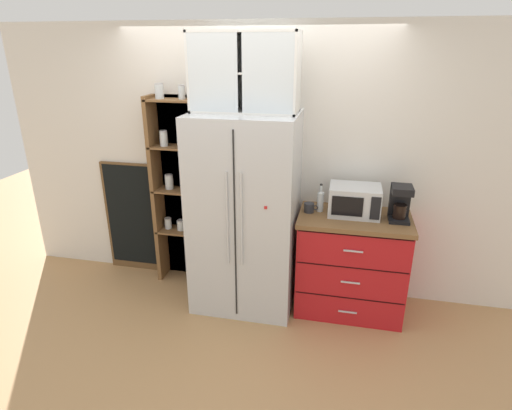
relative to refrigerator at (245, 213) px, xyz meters
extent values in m
plane|color=tan|center=(0.00, 0.01, -0.91)|extent=(10.78, 10.78, 0.00)
cube|color=silver|center=(0.00, 0.41, 0.37)|extent=(5.07, 0.10, 2.55)
cube|color=silver|center=(0.00, 0.00, 0.00)|extent=(0.92, 0.72, 1.81)
cube|color=black|center=(0.00, -0.36, 0.00)|extent=(0.01, 0.01, 1.67)
cylinder|color=silver|center=(-0.06, -0.37, 0.09)|extent=(0.02, 0.02, 0.82)
cylinder|color=silver|center=(0.06, -0.37, 0.09)|extent=(0.02, 0.02, 0.82)
cube|color=red|center=(0.26, -0.36, 0.22)|extent=(0.02, 0.01, 0.02)
cube|color=brown|center=(-0.75, 0.38, 0.05)|extent=(0.54, 0.04, 1.91)
cube|color=brown|center=(-0.98, 0.25, 0.05)|extent=(0.04, 0.23, 1.91)
cube|color=brown|center=(-0.52, 0.25, 0.05)|extent=(0.04, 0.23, 1.91)
cube|color=brown|center=(-0.75, 0.25, -0.36)|extent=(0.48, 0.23, 0.02)
cylinder|color=silver|center=(-0.89, 0.26, -0.30)|extent=(0.07, 0.07, 0.10)
cylinder|color=#382316|center=(-0.89, 0.26, -0.31)|extent=(0.06, 0.06, 0.07)
cylinder|color=#B2B2B7|center=(-0.89, 0.26, -0.24)|extent=(0.07, 0.07, 0.01)
cylinder|color=silver|center=(-0.75, 0.25, -0.30)|extent=(0.08, 0.08, 0.10)
cylinder|color=beige|center=(-0.75, 0.25, -0.31)|extent=(0.07, 0.07, 0.07)
cylinder|color=#B2B2B7|center=(-0.75, 0.25, -0.24)|extent=(0.07, 0.07, 0.01)
cylinder|color=silver|center=(-0.62, 0.24, -0.30)|extent=(0.07, 0.07, 0.10)
cylinder|color=white|center=(-0.62, 0.24, -0.31)|extent=(0.06, 0.06, 0.07)
cylinder|color=#B2B2B7|center=(-0.62, 0.24, -0.24)|extent=(0.07, 0.07, 0.01)
cube|color=brown|center=(-0.75, 0.25, 0.08)|extent=(0.48, 0.23, 0.02)
cylinder|color=silver|center=(-0.84, 0.26, 0.16)|extent=(0.08, 0.08, 0.14)
cylinder|color=#CCB78C|center=(-0.84, 0.26, 0.14)|extent=(0.07, 0.07, 0.09)
cylinder|color=#B2B2B7|center=(-0.84, 0.26, 0.23)|extent=(0.08, 0.08, 0.01)
cylinder|color=silver|center=(-0.64, 0.25, 0.15)|extent=(0.07, 0.07, 0.11)
cylinder|color=#B77A38|center=(-0.64, 0.25, 0.13)|extent=(0.06, 0.06, 0.07)
cylinder|color=#B2B2B7|center=(-0.64, 0.25, 0.20)|extent=(0.06, 0.06, 0.01)
cube|color=brown|center=(-0.75, 0.25, 0.52)|extent=(0.48, 0.23, 0.02)
cylinder|color=silver|center=(-0.85, 0.23, 0.60)|extent=(0.07, 0.07, 0.14)
cylinder|color=white|center=(-0.85, 0.23, 0.58)|extent=(0.06, 0.06, 0.09)
cylinder|color=#B2B2B7|center=(-0.85, 0.23, 0.67)|extent=(0.07, 0.07, 0.01)
cylinder|color=silver|center=(-0.66, 0.25, 0.58)|extent=(0.07, 0.07, 0.10)
cylinder|color=brown|center=(-0.66, 0.25, 0.57)|extent=(0.06, 0.06, 0.07)
cylinder|color=#B2B2B7|center=(-0.66, 0.25, 0.64)|extent=(0.06, 0.06, 0.01)
cube|color=brown|center=(-0.75, 0.25, 0.96)|extent=(0.48, 0.23, 0.02)
cylinder|color=silver|center=(-0.86, 0.23, 1.04)|extent=(0.08, 0.08, 0.13)
cylinder|color=#2D2D2D|center=(-0.86, 0.23, 1.02)|extent=(0.07, 0.07, 0.09)
cylinder|color=#B2B2B7|center=(-0.86, 0.23, 1.11)|extent=(0.08, 0.08, 0.01)
cylinder|color=silver|center=(-0.64, 0.25, 1.03)|extent=(0.06, 0.06, 0.12)
cylinder|color=#E0C67F|center=(-0.64, 0.25, 1.01)|extent=(0.05, 0.05, 0.08)
cylinder|color=#B2B2B7|center=(-0.64, 0.25, 1.09)|extent=(0.06, 0.06, 0.01)
cube|color=red|center=(0.98, 0.07, -0.46)|extent=(0.95, 0.58, 0.90)
cube|color=brown|center=(0.98, 0.07, 0.01)|extent=(0.98, 0.61, 0.04)
cube|color=black|center=(0.98, -0.23, -0.62)|extent=(0.93, 0.00, 0.01)
cube|color=silver|center=(0.98, -0.24, -0.76)|extent=(0.16, 0.01, 0.01)
cube|color=black|center=(0.98, -0.23, -0.32)|extent=(0.93, 0.00, 0.01)
cube|color=silver|center=(0.98, -0.24, -0.46)|extent=(0.16, 0.01, 0.01)
cube|color=black|center=(0.98, -0.23, -0.02)|extent=(0.93, 0.00, 0.01)
cube|color=silver|center=(0.98, -0.24, -0.16)|extent=(0.16, 0.01, 0.01)
cube|color=silver|center=(0.96, 0.12, 0.16)|extent=(0.44, 0.32, 0.26)
cube|color=black|center=(0.90, -0.05, 0.16)|extent=(0.26, 0.01, 0.17)
cube|color=black|center=(1.13, -0.05, 0.16)|extent=(0.08, 0.01, 0.20)
cube|color=black|center=(1.34, 0.05, 0.05)|extent=(0.17, 0.20, 0.03)
cube|color=black|center=(1.34, 0.12, 0.18)|extent=(0.17, 0.06, 0.30)
cube|color=black|center=(1.34, 0.05, 0.31)|extent=(0.17, 0.20, 0.06)
cylinder|color=black|center=(1.34, 0.04, 0.12)|extent=(0.11, 0.11, 0.12)
cylinder|color=#2D2D33|center=(0.57, 0.08, 0.07)|extent=(0.09, 0.09, 0.08)
torus|color=#2D2D33|center=(0.63, 0.08, 0.08)|extent=(0.05, 0.01, 0.05)
cylinder|color=silver|center=(0.66, 0.13, 0.12)|extent=(0.06, 0.06, 0.18)
cone|color=silver|center=(0.66, 0.13, 0.21)|extent=(0.06, 0.06, 0.04)
cylinder|color=silver|center=(0.66, 0.13, 0.24)|extent=(0.02, 0.02, 0.07)
cylinder|color=black|center=(0.66, 0.13, 0.28)|extent=(0.02, 0.02, 0.01)
cube|color=silver|center=(0.00, 0.17, 1.23)|extent=(0.89, 0.02, 0.64)
cube|color=silver|center=(0.00, 0.02, 1.53)|extent=(0.89, 0.32, 0.02)
cube|color=silver|center=(0.00, 0.02, 0.92)|extent=(0.89, 0.32, 0.02)
cube|color=silver|center=(-0.43, 0.02, 1.23)|extent=(0.02, 0.32, 0.64)
cube|color=silver|center=(0.43, 0.02, 1.23)|extent=(0.02, 0.32, 0.64)
cube|color=silver|center=(0.00, 0.02, 1.23)|extent=(0.86, 0.30, 0.02)
cube|color=silver|center=(-0.22, -0.13, 1.23)|extent=(0.41, 0.01, 0.60)
cube|color=silver|center=(0.22, -0.13, 1.23)|extent=(0.41, 0.01, 0.60)
cylinder|color=silver|center=(-0.31, 0.02, 0.93)|extent=(0.05, 0.05, 0.00)
cylinder|color=silver|center=(-0.31, 0.02, 0.96)|extent=(0.01, 0.01, 0.07)
cone|color=silver|center=(-0.31, 0.02, 1.02)|extent=(0.06, 0.06, 0.05)
cylinder|color=silver|center=(0.00, 0.02, 0.93)|extent=(0.05, 0.05, 0.00)
cylinder|color=silver|center=(0.00, 0.02, 0.96)|extent=(0.01, 0.01, 0.07)
cone|color=silver|center=(0.00, 0.02, 1.02)|extent=(0.06, 0.06, 0.05)
cylinder|color=silver|center=(0.31, 0.02, 0.93)|extent=(0.05, 0.05, 0.00)
cylinder|color=silver|center=(0.31, 0.02, 0.96)|extent=(0.01, 0.01, 0.07)
cone|color=silver|center=(0.31, 0.02, 1.02)|extent=(0.06, 0.06, 0.05)
cylinder|color=white|center=(-0.27, 0.02, 1.27)|extent=(0.06, 0.06, 0.07)
cylinder|color=white|center=(-0.09, 0.02, 1.27)|extent=(0.06, 0.06, 0.07)
cylinder|color=white|center=(0.09, 0.02, 1.27)|extent=(0.06, 0.06, 0.07)
cylinder|color=white|center=(0.27, 0.02, 1.27)|extent=(0.06, 0.06, 0.07)
cube|color=brown|center=(-1.34, 0.34, -0.30)|extent=(0.60, 0.04, 1.21)
cube|color=black|center=(-1.34, 0.32, -0.27)|extent=(0.54, 0.01, 1.11)
camera|label=1|loc=(0.84, -3.40, 1.43)|focal=29.11mm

